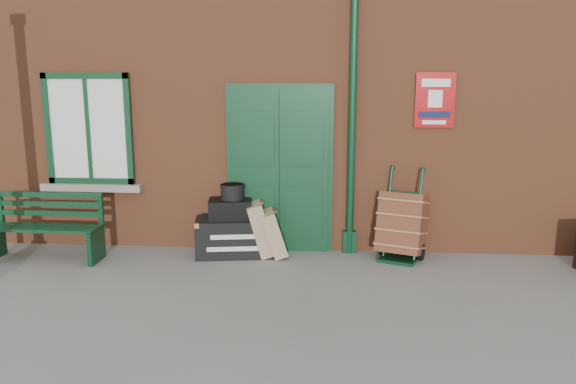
# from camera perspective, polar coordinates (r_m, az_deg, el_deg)

# --- Properties ---
(ground) EXTENTS (80.00, 80.00, 0.00)m
(ground) POSITION_cam_1_polar(r_m,az_deg,el_deg) (6.39, 0.71, -9.94)
(ground) COLOR gray
(ground) RESTS_ON ground
(station_building) EXTENTS (10.30, 4.30, 4.36)m
(station_building) POSITION_cam_1_polar(r_m,az_deg,el_deg) (9.43, 2.09, 10.53)
(station_building) COLOR brown
(station_building) RESTS_ON ground
(bench) EXTENTS (1.45, 0.48, 0.90)m
(bench) POSITION_cam_1_polar(r_m,az_deg,el_deg) (7.96, -23.36, -3.12)
(bench) COLOR #0E361D
(bench) RESTS_ON ground
(houdini_trunk) EXTENTS (1.08, 0.70, 0.50)m
(houdini_trunk) POSITION_cam_1_polar(r_m,az_deg,el_deg) (7.57, -5.47, -4.49)
(houdini_trunk) COLOR black
(houdini_trunk) RESTS_ON ground
(strongbox) EXTENTS (0.61, 0.48, 0.25)m
(strongbox) POSITION_cam_1_polar(r_m,az_deg,el_deg) (7.48, -5.90, -1.69)
(strongbox) COLOR black
(strongbox) RESTS_ON houdini_trunk
(hatbox) EXTENTS (0.35, 0.35, 0.20)m
(hatbox) POSITION_cam_1_polar(r_m,az_deg,el_deg) (7.44, -5.68, 0.03)
(hatbox) COLOR black
(hatbox) RESTS_ON strongbox
(suitcase_back) EXTENTS (0.47, 0.56, 0.73)m
(suitcase_back) POSITION_cam_1_polar(r_m,az_deg,el_deg) (7.50, -2.82, -3.69)
(suitcase_back) COLOR tan
(suitcase_back) RESTS_ON ground
(suitcase_front) EXTENTS (0.43, 0.51, 0.63)m
(suitcase_front) POSITION_cam_1_polar(r_m,az_deg,el_deg) (7.45, -1.48, -4.20)
(suitcase_front) COLOR tan
(suitcase_front) RESTS_ON ground
(porter_trolley) EXTENTS (0.75, 0.78, 1.17)m
(porter_trolley) POSITION_cam_1_polar(r_m,az_deg,el_deg) (7.46, 11.49, -3.29)
(porter_trolley) COLOR #0D371F
(porter_trolley) RESTS_ON ground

